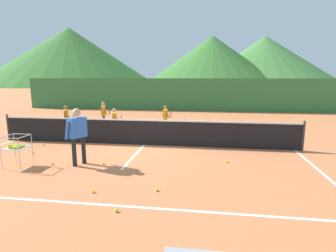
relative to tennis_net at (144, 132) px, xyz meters
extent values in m
plane|color=#C67042|center=(0.00, 0.00, -0.50)|extent=(120.00, 120.00, 0.00)
cube|color=white|center=(0.00, -4.81, -0.50)|extent=(10.78, 0.08, 0.01)
cube|color=white|center=(0.00, 5.94, -0.50)|extent=(10.78, 0.08, 0.01)
cube|color=white|center=(-5.39, 0.00, -0.50)|extent=(0.08, 10.75, 0.01)
cube|color=white|center=(5.39, 0.00, -0.50)|extent=(0.08, 10.75, 0.01)
cube|color=white|center=(0.00, 0.00, -0.50)|extent=(0.08, 5.60, 0.01)
cylinder|color=#333338|center=(-5.62, 0.00, 0.03)|extent=(0.08, 0.08, 1.05)
cylinder|color=#333338|center=(5.62, 0.00, 0.03)|extent=(0.08, 0.08, 1.05)
cube|color=black|center=(0.00, 0.00, -0.04)|extent=(11.15, 0.02, 0.92)
cube|color=white|center=(0.00, 0.00, 0.45)|extent=(11.15, 0.03, 0.06)
cylinder|color=black|center=(-1.42, -2.66, -0.09)|extent=(0.12, 0.12, 0.82)
cylinder|color=black|center=(-1.27, -2.39, -0.09)|extent=(0.12, 0.12, 0.82)
cube|color=blue|center=(-1.34, -2.52, 0.61)|extent=(0.44, 0.54, 0.58)
sphere|color=#DBAD84|center=(-1.34, -2.52, 1.04)|extent=(0.23, 0.23, 0.23)
cylinder|color=blue|center=(-1.54, -2.73, 0.57)|extent=(0.24, 0.19, 0.56)
cylinder|color=blue|center=(-1.24, -2.26, 0.57)|extent=(0.19, 0.16, 0.57)
torus|color=#262628|center=(-1.47, -2.13, 0.52)|extent=(0.16, 0.26, 0.29)
cylinder|color=black|center=(-1.25, -2.25, 0.52)|extent=(0.20, 0.13, 0.03)
cylinder|color=black|center=(-3.91, 1.46, -0.18)|extent=(0.10, 0.10, 0.64)
cylinder|color=black|center=(-3.78, 1.25, -0.18)|extent=(0.10, 0.10, 0.64)
cube|color=orange|center=(-3.84, 1.36, 0.36)|extent=(0.35, 0.42, 0.45)
sphere|color=#996B4C|center=(-3.84, 1.36, 0.70)|extent=(0.18, 0.18, 0.18)
cylinder|color=orange|center=(-3.91, 1.57, 0.34)|extent=(0.18, 0.15, 0.44)
cylinder|color=orange|center=(-3.70, 1.19, 0.33)|extent=(0.15, 0.13, 0.44)
torus|color=#262628|center=(-3.47, 1.32, 0.34)|extent=(0.17, 0.26, 0.29)
cylinder|color=black|center=(-3.68, 1.20, 0.34)|extent=(0.20, 0.14, 0.03)
cylinder|color=navy|center=(-2.78, 3.07, -0.18)|extent=(0.10, 0.10, 0.65)
cylinder|color=navy|center=(-2.71, 2.83, -0.18)|extent=(0.10, 0.10, 0.65)
cube|color=orange|center=(-2.74, 2.95, 0.38)|extent=(0.28, 0.42, 0.46)
sphere|color=tan|center=(-2.74, 2.95, 0.72)|extent=(0.18, 0.18, 0.18)
cylinder|color=orange|center=(-2.75, 3.18, 0.35)|extent=(0.19, 0.11, 0.45)
cylinder|color=orange|center=(-2.65, 2.75, 0.35)|extent=(0.15, 0.10, 0.45)
torus|color=#262628|center=(-2.39, 2.82, 0.35)|extent=(0.10, 0.29, 0.29)
cylinder|color=black|center=(-2.63, 2.75, 0.35)|extent=(0.22, 0.09, 0.03)
cylinder|color=black|center=(-1.68, 1.53, -0.21)|extent=(0.09, 0.09, 0.59)
cylinder|color=black|center=(-1.61, 1.32, -0.21)|extent=(0.09, 0.09, 0.59)
cube|color=orange|center=(-1.64, 1.42, 0.30)|extent=(0.25, 0.38, 0.41)
sphere|color=tan|center=(-1.64, 1.42, 0.61)|extent=(0.16, 0.16, 0.16)
cylinder|color=orange|center=(-1.65, 1.63, 0.27)|extent=(0.17, 0.10, 0.40)
cylinder|color=orange|center=(-1.56, 1.24, 0.27)|extent=(0.13, 0.09, 0.41)
torus|color=#262628|center=(-1.30, 1.31, 0.28)|extent=(0.10, 0.29, 0.29)
cylinder|color=black|center=(-1.53, 1.25, 0.28)|extent=(0.22, 0.09, 0.03)
cylinder|color=navy|center=(0.40, 2.88, -0.20)|extent=(0.09, 0.09, 0.59)
cylinder|color=navy|center=(0.37, 2.66, -0.20)|extent=(0.09, 0.09, 0.59)
cube|color=orange|center=(0.38, 2.77, 0.30)|extent=(0.21, 0.37, 0.42)
sphere|color=#996B4C|center=(0.38, 2.77, 0.62)|extent=(0.16, 0.16, 0.16)
cylinder|color=orange|center=(0.46, 2.96, 0.28)|extent=(0.17, 0.08, 0.41)
cylinder|color=orange|center=(0.39, 2.56, 0.27)|extent=(0.13, 0.08, 0.41)
torus|color=#262628|center=(0.65, 2.53, 0.29)|extent=(0.06, 0.29, 0.29)
cylinder|color=black|center=(0.41, 2.56, 0.29)|extent=(0.22, 0.05, 0.03)
cylinder|color=#B7B7BC|center=(-3.30, -2.63, -0.05)|extent=(0.02, 0.02, 0.89)
cylinder|color=#B7B7BC|center=(-2.74, -2.63, -0.05)|extent=(0.02, 0.02, 0.89)
cylinder|color=#B7B7BC|center=(-3.30, -3.19, -0.05)|extent=(0.02, 0.02, 0.89)
cylinder|color=#B7B7BC|center=(-2.74, -3.19, -0.05)|extent=(0.02, 0.02, 0.89)
cube|color=#B7B7BC|center=(-3.02, -2.91, 0.05)|extent=(0.56, 0.56, 0.01)
cube|color=#B7B7BC|center=(-3.02, -2.63, 0.39)|extent=(0.56, 0.02, 0.02)
cube|color=#B7B7BC|center=(-3.02, -3.19, 0.39)|extent=(0.56, 0.02, 0.02)
cube|color=#B7B7BC|center=(-3.30, -2.91, 0.39)|extent=(0.02, 0.56, 0.02)
cube|color=#B7B7BC|center=(-2.74, -2.91, 0.39)|extent=(0.02, 0.56, 0.02)
sphere|color=yellow|center=(-3.15, -3.04, 0.08)|extent=(0.07, 0.07, 0.07)
sphere|color=yellow|center=(-3.15, -2.97, 0.09)|extent=(0.07, 0.07, 0.07)
sphere|color=yellow|center=(-3.15, -2.91, 0.08)|extent=(0.07, 0.07, 0.07)
sphere|color=yellow|center=(-3.15, -2.85, 0.08)|extent=(0.07, 0.07, 0.07)
sphere|color=yellow|center=(-3.15, -2.77, 0.09)|extent=(0.07, 0.07, 0.07)
sphere|color=yellow|center=(-3.09, -3.04, 0.08)|extent=(0.07, 0.07, 0.07)
sphere|color=yellow|center=(-3.08, -2.97, 0.09)|extent=(0.07, 0.07, 0.07)
sphere|color=yellow|center=(-3.08, -2.91, 0.09)|extent=(0.07, 0.07, 0.07)
sphere|color=yellow|center=(-3.08, -2.84, 0.08)|extent=(0.07, 0.07, 0.07)
sphere|color=yellow|center=(-3.09, -2.78, 0.09)|extent=(0.07, 0.07, 0.07)
sphere|color=yellow|center=(-3.03, -3.04, 0.09)|extent=(0.07, 0.07, 0.07)
sphere|color=yellow|center=(-3.02, -2.98, 0.08)|extent=(0.07, 0.07, 0.07)
sphere|color=yellow|center=(-3.02, -2.91, 0.08)|extent=(0.07, 0.07, 0.07)
sphere|color=yellow|center=(-3.02, -2.84, 0.09)|extent=(0.07, 0.07, 0.07)
sphere|color=yellow|center=(-3.02, -2.78, 0.08)|extent=(0.07, 0.07, 0.07)
sphere|color=yellow|center=(-2.96, -3.04, 0.09)|extent=(0.07, 0.07, 0.07)
sphere|color=yellow|center=(-2.96, -2.97, 0.08)|extent=(0.07, 0.07, 0.07)
sphere|color=yellow|center=(-2.96, -2.91, 0.09)|extent=(0.07, 0.07, 0.07)
sphere|color=yellow|center=(-2.96, -2.84, 0.09)|extent=(0.07, 0.07, 0.07)
sphere|color=yellow|center=(-2.95, -2.79, 0.09)|extent=(0.07, 0.07, 0.07)
sphere|color=yellow|center=(-2.89, -3.04, 0.09)|extent=(0.07, 0.07, 0.07)
sphere|color=yellow|center=(-2.90, -2.97, 0.09)|extent=(0.07, 0.07, 0.07)
sphere|color=yellow|center=(-2.89, -2.90, 0.08)|extent=(0.07, 0.07, 0.07)
sphere|color=yellow|center=(-2.90, -2.85, 0.09)|extent=(0.07, 0.07, 0.07)
sphere|color=yellow|center=(-2.89, -2.79, 0.08)|extent=(0.07, 0.07, 0.07)
sphere|color=yellow|center=(-3.15, -3.04, 0.14)|extent=(0.07, 0.07, 0.07)
sphere|color=yellow|center=(-3.15, -2.97, 0.14)|extent=(0.07, 0.07, 0.07)
sphere|color=yellow|center=(1.22, -4.01, -0.47)|extent=(0.07, 0.07, 0.07)
sphere|color=yellow|center=(-3.70, -0.63, -0.47)|extent=(0.07, 0.07, 0.07)
sphere|color=yellow|center=(-0.67, -2.41, -0.47)|extent=(0.07, 0.07, 0.07)
sphere|color=yellow|center=(-3.40, -1.69, -0.47)|extent=(0.07, 0.07, 0.07)
sphere|color=yellow|center=(0.63, -5.05, -0.47)|extent=(0.07, 0.07, 0.07)
sphere|color=yellow|center=(-0.16, -4.30, -0.47)|extent=(0.07, 0.07, 0.07)
sphere|color=yellow|center=(-2.14, -2.64, -0.47)|extent=(0.07, 0.07, 0.07)
sphere|color=yellow|center=(2.92, -1.69, -0.47)|extent=(0.07, 0.07, 0.07)
cube|color=#33753D|center=(0.00, 10.49, 0.70)|extent=(23.73, 0.08, 2.41)
cone|color=#38702D|center=(-39.47, 69.83, 8.03)|extent=(52.69, 52.69, 17.06)
cone|color=#427A38|center=(19.60, 78.79, 6.84)|extent=(44.85, 44.85, 14.68)
cone|color=#38702D|center=(3.58, 70.46, 6.47)|extent=(40.10, 40.10, 13.94)
camera|label=1|loc=(2.28, -9.58, 2.04)|focal=28.65mm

